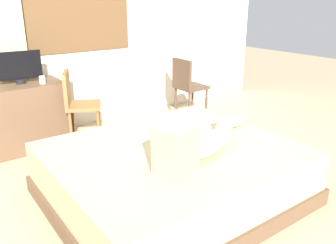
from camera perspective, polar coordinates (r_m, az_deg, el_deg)
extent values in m
plane|color=tan|center=(3.03, 3.08, -12.81)|extent=(16.00, 16.00, 0.00)
cube|color=beige|center=(4.66, -16.22, 16.73)|extent=(6.40, 0.12, 2.90)
cube|color=brown|center=(3.05, 0.70, -10.97)|extent=(1.96, 1.70, 0.14)
cube|color=tan|center=(2.94, 0.72, -7.13)|extent=(1.90, 1.65, 0.32)
ellipsoid|color=#CCB299|center=(2.76, 5.77, -3.57)|extent=(0.61, 0.42, 0.17)
sphere|color=tan|center=(3.04, 8.98, -1.49)|extent=(0.17, 0.17, 0.17)
cube|color=tan|center=(2.42, 1.33, -4.62)|extent=(0.32, 0.31, 0.34)
cube|color=tan|center=(2.95, 7.88, -2.99)|extent=(0.28, 0.33, 0.08)
ellipsoid|color=gray|center=(3.35, 10.49, 0.12)|extent=(0.27, 0.13, 0.13)
sphere|color=gray|center=(3.25, 8.48, -0.19)|extent=(0.08, 0.08, 0.08)
cylinder|color=gray|center=(3.43, 12.41, 1.59)|extent=(0.02, 0.02, 0.16)
cube|color=brown|center=(4.25, -22.59, 0.88)|extent=(0.90, 0.56, 0.74)
cylinder|color=black|center=(4.15, -22.89, 6.13)|extent=(0.10, 0.10, 0.05)
cube|color=black|center=(4.12, -23.21, 8.49)|extent=(0.48, 0.06, 0.30)
cylinder|color=white|center=(4.07, -19.80, 6.50)|extent=(0.07, 0.07, 0.08)
cylinder|color=brown|center=(4.33, -11.19, 0.29)|extent=(0.04, 0.04, 0.44)
cylinder|color=brown|center=(4.04, -11.24, -1.11)|extent=(0.04, 0.04, 0.44)
cylinder|color=brown|center=(4.35, -15.19, 0.06)|extent=(0.04, 0.04, 0.44)
cylinder|color=brown|center=(4.06, -15.52, -1.35)|extent=(0.04, 0.04, 0.44)
cube|color=brown|center=(4.12, -13.55, 2.63)|extent=(0.51, 0.51, 0.04)
cube|color=brown|center=(4.08, -16.17, 5.31)|extent=(0.20, 0.36, 0.38)
cylinder|color=#4C3828|center=(5.14, 4.00, 3.69)|extent=(0.04, 0.04, 0.44)
cylinder|color=#4C3828|center=(4.92, 6.24, 2.89)|extent=(0.04, 0.04, 0.44)
cylinder|color=#4C3828|center=(4.96, 1.27, 3.14)|extent=(0.04, 0.04, 0.44)
cylinder|color=#4C3828|center=(4.73, 3.48, 2.28)|extent=(0.04, 0.04, 0.44)
cube|color=#4C3828|center=(4.87, 3.81, 5.72)|extent=(0.38, 0.38, 0.04)
cube|color=#4C3828|center=(4.72, 2.25, 7.92)|extent=(0.04, 0.38, 0.38)
cube|color=#ADCC75|center=(4.34, -25.35, 13.80)|extent=(0.44, 0.06, 2.64)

